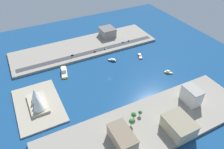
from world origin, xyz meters
TOP-DOWN VIEW (x-y plane):
  - ground_plane at (0.00, 0.00)m, footprint 440.00×440.00m
  - quay_west at (-92.90, 0.00)m, footprint 70.00×240.00m
  - quay_east at (92.90, 0.00)m, footprint 70.00×240.00m
  - peninsula_point at (-8.31, 99.01)m, footprint 80.12×51.71m
  - road_strip at (70.49, 0.00)m, footprint 9.63×228.00m
  - tugboat_red at (27.26, -67.36)m, footprint 15.46×9.28m
  - water_taxi_orange at (-27.56, -80.02)m, footprint 10.56×10.05m
  - patrol_launch_navy at (36.53, -22.68)m, footprint 11.89×11.44m
  - ferry_yellow_fast at (40.63, 52.48)m, footprint 29.06×13.62m
  - apartment_midrise_tan at (-99.62, 36.17)m, footprint 32.75×18.73m
  - hotel_broad_white at (-87.04, -63.34)m, footprint 23.68×14.82m
  - carpark_squat_concrete at (109.09, -49.91)m, footprint 26.81×25.01m
  - office_block_beige at (-113.70, -21.91)m, footprint 31.80×25.50m
  - hatchback_blue at (73.39, -62.21)m, footprint 1.94×4.40m
  - suv_black at (73.49, 29.07)m, footprint 2.03×4.28m
  - sedan_silver at (73.52, -73.32)m, footprint 1.89×4.81m
  - pickup_red at (67.60, -6.71)m, footprint 1.95×4.39m
  - van_white at (67.73, -25.10)m, footprint 1.95×4.47m
  - traffic_light_waterfront at (64.60, 33.33)m, footprint 0.36×0.36m
  - opera_landmark at (-9.55, 99.01)m, footprint 38.73×20.62m
  - park_tree_cluster at (-81.59, 11.51)m, footprint 12.92×20.63m

SIDE VIEW (x-z plane):
  - ground_plane at x=0.00m, z-range 0.00..0.00m
  - peninsula_point at x=-8.31m, z-range 0.00..2.00m
  - tugboat_red at x=27.26m, z-range -0.60..3.22m
  - water_taxi_orange at x=-27.56m, z-range -0.61..3.73m
  - patrol_launch_navy at x=36.53m, z-range -0.45..3.58m
  - quay_west at x=-92.90m, z-range 0.00..3.49m
  - quay_east at x=92.90m, z-range 0.00..3.49m
  - ferry_yellow_fast at x=40.63m, z-range -1.01..6.03m
  - road_strip at x=70.49m, z-range 3.49..3.64m
  - van_white at x=67.73m, z-range 3.63..5.05m
  - hatchback_blue at x=73.39m, z-range 3.63..5.07m
  - sedan_silver at x=73.52m, z-range 3.62..5.22m
  - suv_black at x=73.49m, z-range 3.61..5.27m
  - pickup_red at x=67.60m, z-range 3.60..5.36m
  - traffic_light_waterfront at x=64.60m, z-range 4.58..11.08m
  - park_tree_cluster at x=-81.59m, z-range 4.69..13.98m
  - carpark_squat_concrete at x=109.09m, z-range 3.52..18.30m
  - apartment_midrise_tan at x=-99.62m, z-range 3.52..18.36m
  - opera_landmark at x=-9.55m, z-range 0.18..22.07m
  - office_block_beige at x=-113.70m, z-range 3.52..19.10m
  - hotel_broad_white at x=-87.04m, z-range 3.52..23.80m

